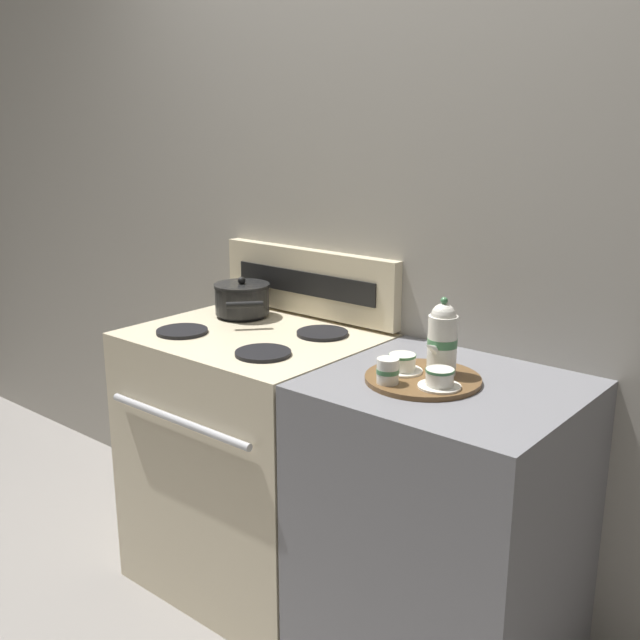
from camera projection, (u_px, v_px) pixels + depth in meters
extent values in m
plane|color=gray|center=(333.00, 615.00, 2.51)|extent=(6.00, 6.00, 0.00)
cube|color=#9E998E|center=(399.00, 279.00, 2.48)|extent=(6.00, 0.05, 2.20)
cube|color=beige|center=(255.00, 460.00, 2.61)|extent=(0.78, 0.63, 0.92)
cylinder|color=silver|center=(177.00, 420.00, 2.30)|extent=(0.63, 0.02, 0.02)
cylinder|color=black|center=(243.00, 315.00, 2.71)|extent=(0.17, 0.17, 0.01)
cylinder|color=black|center=(322.00, 333.00, 2.48)|extent=(0.17, 0.17, 0.01)
cylinder|color=black|center=(182.00, 331.00, 2.50)|extent=(0.17, 0.17, 0.01)
cylinder|color=black|center=(263.00, 353.00, 2.27)|extent=(0.17, 0.17, 0.01)
cube|color=beige|center=(309.00, 282.00, 2.67)|extent=(0.77, 0.05, 0.23)
cube|color=black|center=(304.00, 283.00, 2.65)|extent=(0.63, 0.01, 0.08)
cube|color=slate|center=(441.00, 534.00, 2.15)|extent=(0.70, 0.63, 0.92)
cylinder|color=black|center=(242.00, 300.00, 2.70)|extent=(0.19, 0.19, 0.10)
cylinder|color=black|center=(242.00, 285.00, 2.68)|extent=(0.20, 0.20, 0.01)
sphere|color=black|center=(242.00, 281.00, 2.68)|extent=(0.03, 0.03, 0.03)
cylinder|color=black|center=(245.00, 305.00, 2.54)|extent=(0.10, 0.11, 0.02)
cylinder|color=brown|center=(423.00, 379.00, 2.04)|extent=(0.32, 0.32, 0.01)
cylinder|color=white|center=(442.00, 345.00, 2.04)|extent=(0.08, 0.08, 0.17)
cylinder|color=#427A4C|center=(442.00, 342.00, 2.04)|extent=(0.08, 0.08, 0.02)
sphere|color=white|center=(443.00, 316.00, 2.02)|extent=(0.07, 0.07, 0.07)
sphere|color=#427A4C|center=(444.00, 301.00, 2.01)|extent=(0.02, 0.02, 0.02)
cone|color=white|center=(431.00, 347.00, 1.99)|extent=(0.02, 0.06, 0.05)
cylinder|color=white|center=(439.00, 386.00, 1.96)|extent=(0.11, 0.11, 0.01)
cylinder|color=white|center=(440.00, 377.00, 1.95)|extent=(0.07, 0.07, 0.04)
cylinder|color=#427A4C|center=(440.00, 370.00, 1.95)|extent=(0.08, 0.08, 0.01)
cylinder|color=white|center=(402.00, 371.00, 2.08)|extent=(0.11, 0.11, 0.01)
cylinder|color=white|center=(402.00, 362.00, 2.07)|extent=(0.07, 0.07, 0.04)
cylinder|color=#427A4C|center=(402.00, 356.00, 2.07)|extent=(0.08, 0.08, 0.01)
cylinder|color=white|center=(388.00, 371.00, 1.98)|extent=(0.06, 0.06, 0.07)
cylinder|color=#427A4C|center=(388.00, 371.00, 1.98)|extent=(0.06, 0.06, 0.01)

